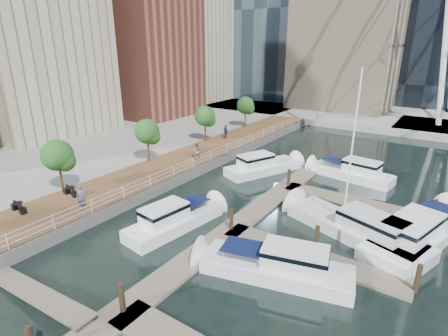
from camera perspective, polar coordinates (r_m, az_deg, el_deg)
ground at (r=22.67m, az=-17.21°, el=-16.01°), size 520.00×520.00×0.00m
boardwalk at (r=37.51m, az=-8.41°, el=0.09°), size 6.00×60.00×1.00m
seawall at (r=35.65m, az=-4.83°, el=-0.81°), size 0.25×60.00×1.00m
land_inland at (r=58.66m, az=-28.45°, el=5.01°), size 48.00×90.00×1.00m
land_far at (r=114.57m, az=26.87°, el=11.31°), size 200.00×114.00×1.00m
pier at (r=64.10m, az=32.52°, el=5.36°), size 14.00×12.00×1.00m
railing at (r=35.37m, az=-5.00°, el=0.78°), size 0.10×60.00×1.05m
floating_docks at (r=25.31m, az=13.33°, el=-10.29°), size 16.00×34.00×2.60m
midrise_condos at (r=61.63m, az=-19.24°, el=19.05°), size 19.00×67.00×28.00m
street_trees at (r=37.40m, az=-12.47°, el=5.84°), size 2.60×42.60×4.60m
yacht_foreground at (r=21.70m, az=8.41°, el=-17.03°), size 9.89×4.82×2.15m
pedestrian_near at (r=28.55m, az=-22.27°, el=-4.42°), size 0.84×0.83×1.95m
pedestrian_mid at (r=37.84m, az=-4.51°, el=2.74°), size 1.03×1.14×1.91m
pedestrian_far at (r=46.68m, az=0.29°, el=5.96°), size 1.13×0.86×1.79m
moored_yachts at (r=27.29m, az=17.20°, el=-9.53°), size 21.76×36.20×11.50m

